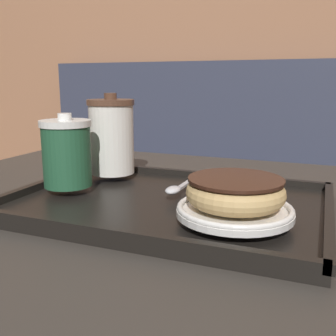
{
  "coord_description": "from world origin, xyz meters",
  "views": [
    {
      "loc": [
        0.22,
        -0.54,
        0.92
      ],
      "look_at": [
        0.0,
        -0.01,
        0.79
      ],
      "focal_mm": 42.0,
      "sensor_mm": 36.0,
      "label": 1
    }
  ],
  "objects_px": {
    "coffee_cup_rear": "(112,136)",
    "donut_chocolate_glazed": "(235,191)",
    "coffee_cup_front": "(67,153)",
    "spoon": "(180,186)"
  },
  "relations": [
    {
      "from": "coffee_cup_rear",
      "to": "donut_chocolate_glazed",
      "type": "relative_size",
      "value": 1.17
    },
    {
      "from": "coffee_cup_front",
      "to": "spoon",
      "type": "distance_m",
      "value": 0.19
    },
    {
      "from": "coffee_cup_front",
      "to": "donut_chocolate_glazed",
      "type": "bearing_deg",
      "value": -8.87
    },
    {
      "from": "coffee_cup_front",
      "to": "coffee_cup_rear",
      "type": "distance_m",
      "value": 0.11
    },
    {
      "from": "coffee_cup_front",
      "to": "spoon",
      "type": "xyz_separation_m",
      "value": [
        0.18,
        0.05,
        -0.05
      ]
    },
    {
      "from": "coffee_cup_front",
      "to": "donut_chocolate_glazed",
      "type": "distance_m",
      "value": 0.29
    },
    {
      "from": "coffee_cup_front",
      "to": "spoon",
      "type": "relative_size",
      "value": 0.7
    },
    {
      "from": "coffee_cup_front",
      "to": "donut_chocolate_glazed",
      "type": "xyz_separation_m",
      "value": [
        0.29,
        -0.04,
        -0.02
      ]
    },
    {
      "from": "donut_chocolate_glazed",
      "to": "spoon",
      "type": "xyz_separation_m",
      "value": [
        -0.11,
        0.09,
        -0.03
      ]
    },
    {
      "from": "coffee_cup_rear",
      "to": "spoon",
      "type": "distance_m",
      "value": 0.18
    }
  ]
}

